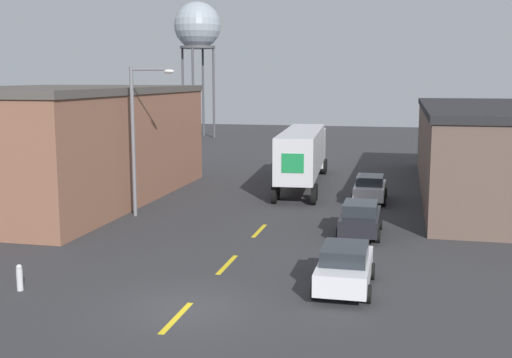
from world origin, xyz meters
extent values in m
plane|color=#333335|center=(0.00, 0.00, 0.00)|extent=(160.00, 160.00, 0.00)
cube|color=yellow|center=(0.00, -0.81, 0.00)|extent=(0.20, 2.69, 0.01)
cube|color=yellow|center=(0.00, 5.02, 0.00)|extent=(0.20, 2.69, 0.01)
cube|color=yellow|center=(0.00, 10.85, 0.00)|extent=(0.20, 2.69, 0.01)
cube|color=brown|center=(-13.78, 16.23, 3.20)|extent=(11.82, 20.34, 6.39)
cube|color=#4C4742|center=(-13.78, 16.23, 6.59)|extent=(12.02, 20.54, 0.40)
cube|color=silver|center=(-0.40, 30.77, 1.94)|extent=(2.42, 3.33, 2.85)
cube|color=silver|center=(0.15, 22.93, 2.52)|extent=(3.15, 12.07, 2.77)
cube|color=#198442|center=(0.56, 16.96, 2.52)|extent=(1.28, 0.12, 1.11)
cylinder|color=black|center=(0.73, 31.25, 0.52)|extent=(0.35, 1.05, 1.04)
cylinder|color=black|center=(-1.59, 31.09, 0.52)|extent=(0.35, 1.05, 1.04)
cylinder|color=black|center=(0.82, 29.98, 0.52)|extent=(0.35, 1.05, 1.04)
cylinder|color=black|center=(-1.50, 29.81, 0.52)|extent=(0.35, 1.05, 1.04)
cylinder|color=black|center=(1.57, 19.25, 0.52)|extent=(0.35, 1.05, 1.04)
cylinder|color=black|center=(-0.75, 19.08, 0.52)|extent=(0.35, 1.05, 1.04)
cylinder|color=black|center=(1.66, 17.85, 0.52)|extent=(0.35, 1.05, 1.04)
cylinder|color=black|center=(-0.65, 17.69, 0.52)|extent=(0.35, 1.05, 1.04)
cube|color=silver|center=(4.80, 19.64, 0.68)|extent=(1.74, 4.14, 0.74)
cube|color=#23282D|center=(4.80, 19.52, 1.32)|extent=(1.53, 2.15, 0.53)
cylinder|color=black|center=(5.67, 20.93, 0.31)|extent=(0.22, 0.61, 0.61)
cylinder|color=black|center=(3.93, 20.93, 0.31)|extent=(0.22, 0.61, 0.61)
cylinder|color=black|center=(5.67, 18.36, 0.31)|extent=(0.22, 0.61, 0.61)
cylinder|color=black|center=(3.93, 18.36, 0.31)|extent=(0.22, 0.61, 0.61)
cube|color=black|center=(4.80, 11.15, 0.68)|extent=(1.74, 4.14, 0.74)
cube|color=#23282D|center=(4.80, 11.02, 1.32)|extent=(1.53, 2.15, 0.53)
cylinder|color=black|center=(5.67, 12.43, 0.31)|extent=(0.22, 0.61, 0.61)
cylinder|color=black|center=(3.93, 12.43, 0.31)|extent=(0.22, 0.61, 0.61)
cylinder|color=black|center=(5.67, 9.86, 0.31)|extent=(0.22, 0.61, 0.61)
cylinder|color=black|center=(3.93, 9.86, 0.31)|extent=(0.22, 0.61, 0.61)
cube|color=silver|center=(4.80, 3.14, 0.68)|extent=(1.74, 4.14, 0.74)
cube|color=#23282D|center=(4.80, 3.01, 1.32)|extent=(1.53, 2.15, 0.53)
cylinder|color=black|center=(5.67, 4.42, 0.31)|extent=(0.22, 0.61, 0.61)
cylinder|color=black|center=(3.93, 4.42, 0.31)|extent=(0.22, 0.61, 0.61)
cylinder|color=black|center=(5.67, 1.85, 0.31)|extent=(0.22, 0.61, 0.61)
cylinder|color=black|center=(3.93, 1.85, 0.31)|extent=(0.22, 0.61, 0.61)
cylinder|color=#47474C|center=(-16.18, 57.31, 5.59)|extent=(0.28, 0.28, 11.19)
cylinder|color=#47474C|center=(-18.16, 59.30, 5.59)|extent=(0.28, 0.28, 11.19)
cylinder|color=#47474C|center=(-20.14, 57.31, 5.59)|extent=(0.28, 0.28, 11.19)
cylinder|color=#47474C|center=(-18.16, 55.33, 5.59)|extent=(0.28, 0.28, 11.19)
cylinder|color=#4C4C51|center=(-18.16, 57.31, 10.99)|extent=(4.25, 4.25, 0.30)
sphere|color=#939EA8|center=(-18.16, 57.31, 13.60)|extent=(5.67, 5.67, 5.67)
cylinder|color=slate|center=(-7.25, 12.72, 3.95)|extent=(0.20, 0.20, 7.89)
cylinder|color=slate|center=(-6.21, 12.72, 7.74)|extent=(2.08, 0.11, 0.11)
ellipsoid|color=silver|center=(-5.17, 12.72, 7.64)|extent=(0.56, 0.32, 0.22)
cylinder|color=silver|center=(-6.19, 0.40, 0.39)|extent=(0.22, 0.22, 0.78)
sphere|color=silver|center=(-6.19, 0.40, 0.84)|extent=(0.20, 0.20, 0.20)
camera|label=1|loc=(6.62, -18.64, 7.32)|focal=45.00mm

